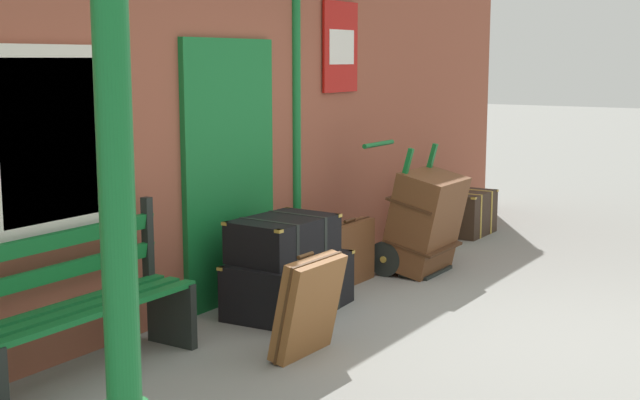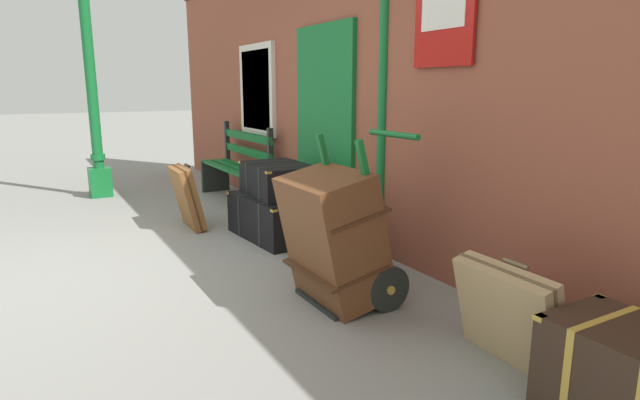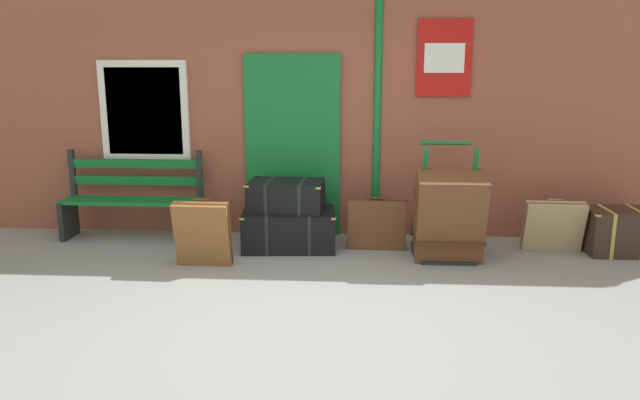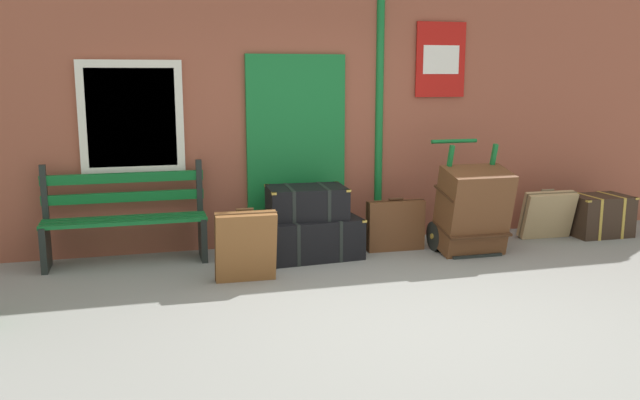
# 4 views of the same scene
# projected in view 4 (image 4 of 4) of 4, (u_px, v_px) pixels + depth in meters

# --- Properties ---
(ground_plane) EXTENTS (60.00, 60.00, 0.00)m
(ground_plane) POSITION_uv_depth(u_px,v_px,m) (407.00, 315.00, 5.29)
(ground_plane) COLOR gray
(brick_facade) EXTENTS (10.40, 0.35, 3.20)m
(brick_facade) POSITION_uv_depth(u_px,v_px,m) (319.00, 100.00, 7.45)
(brick_facade) COLOR brown
(brick_facade) RESTS_ON ground
(platform_bench) EXTENTS (1.60, 0.43, 1.01)m
(platform_bench) POSITION_uv_depth(u_px,v_px,m) (125.00, 220.00, 6.69)
(platform_bench) COLOR #146B2D
(platform_bench) RESTS_ON ground
(steamer_trunk_base) EXTENTS (1.05, 0.72, 0.43)m
(steamer_trunk_base) POSITION_uv_depth(u_px,v_px,m) (310.00, 237.00, 6.95)
(steamer_trunk_base) COLOR black
(steamer_trunk_base) RESTS_ON ground
(steamer_trunk_middle) EXTENTS (0.83, 0.59, 0.33)m
(steamer_trunk_middle) POSITION_uv_depth(u_px,v_px,m) (307.00, 202.00, 6.90)
(steamer_trunk_middle) COLOR black
(steamer_trunk_middle) RESTS_ON steamer_trunk_base
(porters_trolley) EXTENTS (0.71, 0.67, 1.18)m
(porters_trolley) POSITION_uv_depth(u_px,v_px,m) (464.00, 226.00, 7.20)
(porters_trolley) COLOR black
(porters_trolley) RESTS_ON ground
(large_brown_trunk) EXTENTS (0.70, 0.61, 0.95)m
(large_brown_trunk) POSITION_uv_depth(u_px,v_px,m) (473.00, 210.00, 7.00)
(large_brown_trunk) COLOR brown
(large_brown_trunk) RESTS_ON ground
(suitcase_cream) EXTENTS (0.64, 0.15, 0.58)m
(suitcase_cream) POSITION_uv_depth(u_px,v_px,m) (395.00, 226.00, 7.20)
(suitcase_cream) COLOR brown
(suitcase_cream) RESTS_ON ground
(suitcase_charcoal) EXTENTS (0.57, 0.29, 0.69)m
(suitcase_charcoal) POSITION_uv_depth(u_px,v_px,m) (246.00, 246.00, 6.07)
(suitcase_charcoal) COLOR brown
(suitcase_charcoal) RESTS_ON ground
(suitcase_umber) EXTENTS (0.64, 0.28, 0.58)m
(suitcase_umber) POSITION_uv_depth(u_px,v_px,m) (547.00, 215.00, 7.71)
(suitcase_umber) COLOR tan
(suitcase_umber) RESTS_ON ground
(corner_trunk) EXTENTS (0.69, 0.49, 0.49)m
(corner_trunk) POSITION_uv_depth(u_px,v_px,m) (599.00, 215.00, 7.88)
(corner_trunk) COLOR #332319
(corner_trunk) RESTS_ON ground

